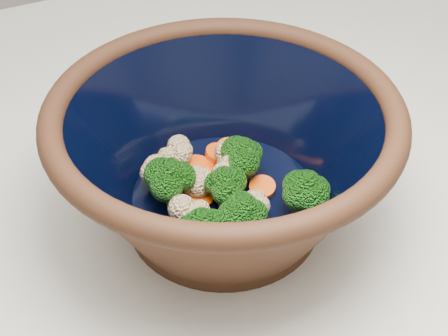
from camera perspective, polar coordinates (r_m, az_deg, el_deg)
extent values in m
cylinder|color=black|center=(0.66, 0.00, -4.07)|extent=(0.20, 0.20, 0.01)
torus|color=black|center=(0.57, 0.00, 5.19)|extent=(0.34, 0.34, 0.02)
cylinder|color=black|center=(0.64, 0.00, -2.49)|extent=(0.19, 0.19, 0.00)
cylinder|color=#608442|center=(0.58, -1.97, -7.03)|extent=(0.01, 0.01, 0.02)
ellipsoid|color=#1B6112|center=(0.56, -2.03, -5.25)|extent=(0.05, 0.05, 0.04)
cylinder|color=#608442|center=(0.63, -4.80, -2.37)|extent=(0.01, 0.01, 0.02)
ellipsoid|color=#1B6112|center=(0.61, -4.94, -0.58)|extent=(0.05, 0.05, 0.04)
cylinder|color=#608442|center=(0.62, 0.04, -2.76)|extent=(0.01, 0.01, 0.02)
ellipsoid|color=#1B6112|center=(0.60, 0.05, -1.17)|extent=(0.04, 0.04, 0.03)
cylinder|color=#608442|center=(0.62, 7.34, -3.41)|extent=(0.01, 0.01, 0.02)
ellipsoid|color=#1B6112|center=(0.60, 7.55, -1.66)|extent=(0.04, 0.04, 0.04)
cylinder|color=#608442|center=(0.65, 1.70, -0.19)|extent=(0.01, 0.01, 0.02)
ellipsoid|color=#1B6112|center=(0.64, 1.74, 1.47)|extent=(0.04, 0.04, 0.04)
cylinder|color=#608442|center=(0.59, 1.77, -5.49)|extent=(0.01, 0.01, 0.02)
ellipsoid|color=#1B6112|center=(0.57, 1.82, -3.80)|extent=(0.04, 0.04, 0.04)
sphere|color=beige|center=(0.67, -4.58, 1.06)|extent=(0.03, 0.03, 0.03)
sphere|color=beige|center=(0.65, 0.81, 0.49)|extent=(0.03, 0.03, 0.03)
sphere|color=beige|center=(0.59, -3.08, -4.61)|extent=(0.03, 0.03, 0.03)
sphere|color=beige|center=(0.59, -1.92, -5.43)|extent=(0.03, 0.03, 0.03)
sphere|color=beige|center=(0.64, -5.65, -0.87)|extent=(0.03, 0.03, 0.03)
sphere|color=beige|center=(0.63, 0.08, -1.50)|extent=(0.03, 0.03, 0.03)
sphere|color=beige|center=(0.63, -2.42, -1.57)|extent=(0.03, 0.03, 0.03)
sphere|color=beige|center=(0.66, -4.39, 1.04)|extent=(0.03, 0.03, 0.03)
sphere|color=beige|center=(0.61, 2.80, -3.26)|extent=(0.03, 0.03, 0.03)
cylinder|color=#DE4509|center=(0.67, -4.24, 0.38)|extent=(0.03, 0.03, 0.01)
cylinder|color=#DE4509|center=(0.64, 3.52, -1.77)|extent=(0.03, 0.03, 0.01)
cylinder|color=#DE4509|center=(0.68, 0.50, 1.68)|extent=(0.03, 0.03, 0.01)
cylinder|color=#DE4509|center=(0.64, -2.07, -1.86)|extent=(0.03, 0.03, 0.01)
cylinder|color=#DE4509|center=(0.68, -0.38, 1.29)|extent=(0.03, 0.03, 0.01)
cylinder|color=#DE4509|center=(0.64, 0.04, -1.96)|extent=(0.03, 0.03, 0.01)
cylinder|color=#DE4509|center=(0.63, -2.32, -2.62)|extent=(0.03, 0.03, 0.01)
cylinder|color=#DE4509|center=(0.66, -2.30, 0.22)|extent=(0.03, 0.03, 0.01)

